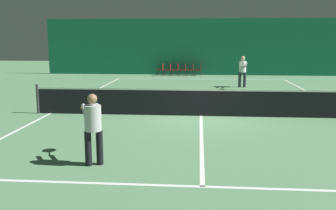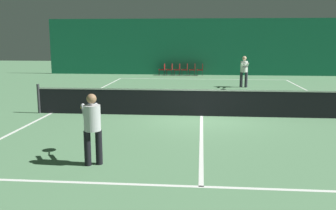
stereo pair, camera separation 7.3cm
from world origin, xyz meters
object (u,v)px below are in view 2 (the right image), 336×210
object	(u,v)px
courtside_chair_0	(163,69)
courtside_chair_1	(170,69)
tennis_net	(202,102)
player_far	(244,69)
player_near	(92,123)
courtside_chair_5	(201,69)
courtside_chair_2	(178,69)
courtside_chair_4	(193,69)
courtside_chair_3	(186,69)

from	to	relation	value
courtside_chair_0	courtside_chair_1	xyz separation A→B (m)	(0.56, 0.00, 0.00)
tennis_net	player_far	world-z (taller)	player_far
player_near	courtside_chair_5	size ratio (longest dim) A/B	1.87
courtside_chair_2	courtside_chair_4	bearing A→B (deg)	90.00
courtside_chair_0	courtside_chair_1	world-z (taller)	same
courtside_chair_0	courtside_chair_2	bearing A→B (deg)	90.00
player_near	courtside_chair_3	world-z (taller)	player_near
courtside_chair_3	player_far	bearing A→B (deg)	29.05
tennis_net	courtside_chair_3	xyz separation A→B (m)	(-1.19, 14.26, -0.03)
player_near	tennis_net	bearing A→B (deg)	-46.85
player_near	courtside_chair_5	xyz separation A→B (m)	(2.28, 19.59, -0.43)
courtside_chair_3	courtside_chair_5	size ratio (longest dim) A/B	1.00
courtside_chair_3	courtside_chair_5	world-z (taller)	same
player_near	courtside_chair_2	size ratio (longest dim) A/B	1.87
player_far	courtside_chair_1	distance (m)	7.83
courtside_chair_2	player_far	bearing A→B (deg)	32.76
player_far	courtside_chair_4	size ratio (longest dim) A/B	2.05
courtside_chair_1	courtside_chair_3	distance (m)	1.11
player_near	courtside_chair_1	distance (m)	19.59
player_near	courtside_chair_1	xyz separation A→B (m)	(0.06, 19.59, -0.43)
player_near	courtside_chair_0	world-z (taller)	player_near
courtside_chair_4	courtside_chair_5	bearing A→B (deg)	90.00
tennis_net	courtside_chair_2	world-z (taller)	tennis_net
player_far	courtside_chair_5	distance (m)	6.77
courtside_chair_1	courtside_chair_3	bearing A→B (deg)	90.00
courtside_chair_0	courtside_chair_5	bearing A→B (deg)	90.00
courtside_chair_0	courtside_chair_1	distance (m)	0.56
courtside_chair_0	courtside_chair_1	bearing A→B (deg)	90.00
courtside_chair_3	courtside_chair_5	bearing A→B (deg)	90.00
courtside_chair_4	courtside_chair_5	size ratio (longest dim) A/B	1.00
courtside_chair_1	courtside_chair_4	size ratio (longest dim) A/B	1.00
courtside_chair_4	courtside_chair_5	world-z (taller)	same
courtside_chair_0	courtside_chair_5	world-z (taller)	same
courtside_chair_2	courtside_chair_3	size ratio (longest dim) A/B	1.00
player_near	player_far	bearing A→B (deg)	-42.36
player_far	courtside_chair_5	size ratio (longest dim) A/B	2.05
tennis_net	player_far	size ratio (longest dim) A/B	6.96
courtside_chair_0	courtside_chair_1	size ratio (longest dim) A/B	1.00
player_far	courtside_chair_5	world-z (taller)	player_far
tennis_net	courtside_chair_5	world-z (taller)	tennis_net
player_far	tennis_net	bearing A→B (deg)	-14.84
tennis_net	player_near	world-z (taller)	player_near
courtside_chair_0	courtside_chair_5	distance (m)	2.78
tennis_net	courtside_chair_4	distance (m)	14.27
courtside_chair_3	courtside_chair_5	distance (m)	1.11
tennis_net	courtside_chair_4	size ratio (longest dim) A/B	14.29
courtside_chair_0	player_near	bearing A→B (deg)	1.46
courtside_chair_5	player_far	bearing A→B (deg)	20.77
courtside_chair_2	courtside_chair_5	distance (m)	1.67
player_far	courtside_chair_5	bearing A→B (deg)	-157.84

